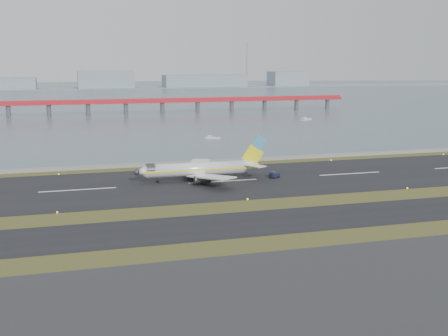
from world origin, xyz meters
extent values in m
plane|color=#3B4A1A|center=(0.00, 0.00, 0.00)|extent=(1000.00, 1000.00, 0.00)
cube|color=#2E2E31|center=(0.00, -55.00, 0.05)|extent=(1000.00, 50.00, 0.10)
cube|color=black|center=(0.00, -12.00, 0.05)|extent=(1000.00, 18.00, 0.10)
cube|color=black|center=(0.00, 30.00, 0.05)|extent=(1000.00, 45.00, 0.10)
cube|color=gray|center=(0.00, 60.00, 0.50)|extent=(1000.00, 2.50, 1.00)
cube|color=#4D606E|center=(0.00, 460.00, 0.00)|extent=(1400.00, 800.00, 1.30)
cube|color=#B51F27|center=(20.00, 250.00, 7.50)|extent=(260.00, 5.00, 1.60)
cube|color=#B51F27|center=(20.00, 250.00, 9.00)|extent=(260.00, 0.40, 1.40)
cylinder|color=#4C4C51|center=(-76.00, 250.00, 3.00)|extent=(2.80, 2.80, 7.00)
cylinder|color=#4C4C51|center=(20.00, 250.00, 3.00)|extent=(2.80, 2.80, 7.00)
cylinder|color=#4C4C51|center=(116.00, 250.00, 3.00)|extent=(2.80, 2.80, 7.00)
cube|color=gray|center=(0.00, 620.00, 0.00)|extent=(1400.00, 80.00, 1.00)
cube|color=gray|center=(10.00, 620.00, 11.00)|extent=(70.00, 35.00, 22.00)
cube|color=gray|center=(140.00, 620.00, 8.00)|extent=(110.00, 35.00, 16.00)
cube|color=gray|center=(260.00, 620.00, 10.00)|extent=(50.00, 35.00, 20.00)
cylinder|color=gray|center=(200.00, 620.00, 30.00)|extent=(1.80, 1.80, 60.00)
cylinder|color=white|center=(-7.14, 32.79, 3.50)|extent=(28.00, 3.80, 3.80)
cone|color=white|center=(-22.74, 32.79, 3.50)|extent=(3.20, 3.80, 3.80)
cone|color=white|center=(9.06, 32.79, 3.80)|extent=(5.00, 3.80, 3.80)
cube|color=yellow|center=(-7.14, 30.87, 3.50)|extent=(31.00, 0.06, 0.45)
cube|color=yellow|center=(-7.14, 34.71, 3.50)|extent=(31.00, 0.06, 0.45)
cube|color=white|center=(-4.94, 24.29, 2.80)|extent=(11.31, 15.89, 1.66)
cube|color=white|center=(-4.94, 41.29, 2.80)|extent=(11.31, 15.89, 1.66)
cylinder|color=#313236|center=(-6.64, 26.79, 1.60)|extent=(4.20, 2.10, 2.10)
cylinder|color=#313236|center=(-6.64, 38.79, 1.60)|extent=(4.20, 2.10, 2.10)
cube|color=yellow|center=(9.86, 32.79, 6.70)|extent=(6.80, 0.35, 6.85)
cube|color=#4392BF|center=(11.76, 32.79, 10.40)|extent=(4.85, 0.37, 4.90)
cube|color=white|center=(9.36, 28.99, 4.30)|extent=(5.64, 6.80, 0.22)
cube|color=white|center=(9.36, 36.59, 4.30)|extent=(5.64, 6.80, 0.22)
cylinder|color=black|center=(-18.14, 32.79, 0.45)|extent=(0.80, 0.28, 0.80)
cylinder|color=black|center=(-5.64, 29.99, 0.55)|extent=(1.00, 0.38, 1.00)
cylinder|color=black|center=(-5.64, 35.59, 0.55)|extent=(1.00, 0.38, 1.00)
cube|color=black|center=(15.75, 30.55, 0.84)|extent=(3.43, 2.80, 1.12)
cube|color=#313236|center=(15.41, 30.39, 1.59)|extent=(1.78, 1.83, 0.66)
cylinder|color=black|center=(15.13, 29.43, 0.33)|extent=(0.71, 0.53, 0.66)
cylinder|color=black|center=(14.50, 30.79, 0.33)|extent=(0.71, 0.53, 0.66)
cylinder|color=black|center=(17.00, 30.30, 0.33)|extent=(0.71, 0.53, 0.66)
cylinder|color=black|center=(16.36, 31.66, 0.33)|extent=(0.71, 0.53, 0.66)
cube|color=silver|center=(20.02, 117.31, 0.38)|extent=(6.94, 4.52, 0.86)
cube|color=silver|center=(18.71, 117.87, 1.14)|extent=(2.34, 2.14, 0.86)
cube|color=silver|center=(92.77, 180.81, 0.44)|extent=(7.93, 5.38, 0.98)
cube|color=silver|center=(91.29, 180.12, 1.31)|extent=(2.71, 2.50, 0.98)
camera|label=1|loc=(-42.09, -119.96, 33.53)|focal=45.00mm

